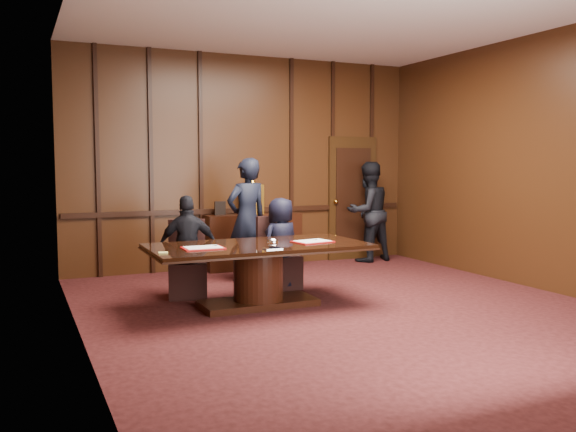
# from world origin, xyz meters

# --- Properties ---
(room) EXTENTS (7.00, 7.04, 3.50)m
(room) POSITION_xyz_m (0.07, 0.14, 1.72)
(room) COLOR black
(room) RESTS_ON ground
(sideboard) EXTENTS (1.60, 0.45, 1.54)m
(sideboard) POSITION_xyz_m (0.00, 3.26, 0.49)
(sideboard) COLOR black
(sideboard) RESTS_ON ground
(conference_table) EXTENTS (2.62, 1.32, 0.76)m
(conference_table) POSITION_xyz_m (-0.90, 0.72, 0.51)
(conference_table) COLOR black
(conference_table) RESTS_ON ground
(folder_left) EXTENTS (0.47, 0.34, 0.02)m
(folder_left) POSITION_xyz_m (-1.61, 0.63, 0.77)
(folder_left) COLOR #B01010
(folder_left) RESTS_ON conference_table
(folder_right) EXTENTS (0.51, 0.40, 0.02)m
(folder_right) POSITION_xyz_m (-0.22, 0.62, 0.77)
(folder_right) COLOR #B01010
(folder_right) RESTS_ON conference_table
(inkstand) EXTENTS (0.20, 0.14, 0.12)m
(inkstand) POSITION_xyz_m (-0.90, 0.27, 0.81)
(inkstand) COLOR white
(inkstand) RESTS_ON conference_table
(notepad) EXTENTS (0.11, 0.08, 0.01)m
(notepad) POSITION_xyz_m (-2.11, 0.44, 0.77)
(notepad) COLOR #F1EB75
(notepad) RESTS_ON conference_table
(chair_left) EXTENTS (0.58, 0.58, 0.99)m
(chair_left) POSITION_xyz_m (-1.54, 1.60, 0.29)
(chair_left) COLOR black
(chair_left) RESTS_ON ground
(chair_right) EXTENTS (0.53, 0.53, 0.99)m
(chair_right) POSITION_xyz_m (-0.25, 1.60, 0.29)
(chair_right) COLOR black
(chair_right) RESTS_ON ground
(signatory_left) EXTENTS (0.81, 0.43, 1.32)m
(signatory_left) POSITION_xyz_m (-1.55, 1.52, 0.66)
(signatory_left) COLOR black
(signatory_left) RESTS_ON ground
(signatory_right) EXTENTS (0.71, 0.57, 1.26)m
(signatory_right) POSITION_xyz_m (-0.25, 1.52, 0.63)
(signatory_right) COLOR black
(signatory_right) RESTS_ON ground
(witness_left) EXTENTS (0.74, 0.56, 1.81)m
(witness_left) POSITION_xyz_m (-0.46, 2.29, 0.90)
(witness_left) COLOR black
(witness_left) RESTS_ON ground
(witness_right) EXTENTS (0.93, 0.76, 1.75)m
(witness_right) POSITION_xyz_m (2.12, 3.10, 0.88)
(witness_right) COLOR black
(witness_right) RESTS_ON ground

